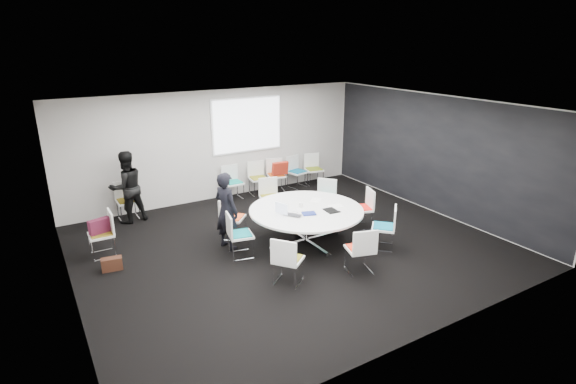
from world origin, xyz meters
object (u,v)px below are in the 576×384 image
chair_ring_e (240,243)px  person_main (226,211)px  chair_ring_f (288,269)px  chair_person_back (128,208)px  person_back (127,187)px  chair_ring_g (360,258)px  chair_spare_left (103,242)px  chair_ring_d (233,225)px  chair_back_c (276,181)px  chair_back_d (297,178)px  laptop (293,214)px  cup (301,205)px  brown_bag (112,264)px  chair_back_a (233,189)px  chair_ring_a (361,216)px  conference_table (306,217)px  maroon_bag (100,226)px  chair_back_b (258,184)px  chair_ring_b (325,206)px  chair_back_e (314,175)px  chair_ring_c (270,204)px  chair_ring_h (383,235)px

chair_ring_e → person_main: size_ratio=0.56×
chair_ring_f → person_main: size_ratio=0.56×
chair_person_back → person_back: bearing=89.4°
chair_ring_f → chair_ring_g: 1.35m
chair_spare_left → chair_ring_d: bearing=-101.3°
chair_back_c → chair_back_d: (0.67, -0.01, 0.00)m
laptop → cup: (0.36, 0.30, 0.03)m
chair_back_c → chair_person_back: 3.96m
chair_ring_f → brown_bag: bearing=-166.9°
chair_back_a → chair_ring_a: bearing=117.2°
conference_table → chair_ring_f: chair_ring_f is taller
chair_ring_g → chair_back_d: same height
chair_back_a → chair_person_back: same height
chair_back_c → laptop: size_ratio=2.44×
chair_back_c → person_main: bearing=58.8°
chair_back_a → chair_spare_left: 3.88m
person_main → laptop: (1.09, -0.75, -0.04)m
brown_bag → chair_back_c: bearing=26.5°
maroon_bag → chair_back_b: bearing=21.6°
chair_back_c → cup: size_ratio=9.78×
person_main → person_back: (-1.37, 2.41, 0.04)m
chair_ring_g → chair_ring_d: bearing=134.7°
brown_bag → maroon_bag: bearing=92.6°
chair_back_b → brown_bag: 4.85m
chair_ring_b → chair_back_c: bearing=-38.9°
chair_back_e → chair_spare_left: (-6.00, -1.63, 0.00)m
person_back → chair_back_d: bearing=170.4°
conference_table → chair_person_back: bearing=131.8°
cup → brown_bag: (-3.64, 0.65, -0.66)m
chair_back_a → chair_spare_left: size_ratio=1.00×
chair_ring_c → chair_spare_left: bearing=16.2°
chair_ring_h → chair_back_e: 4.32m
chair_back_d → cup: 3.55m
maroon_bag → chair_back_a: bearing=25.6°
chair_back_d → chair_spare_left: (-5.46, -1.67, 0.00)m
chair_ring_e → person_back: (-1.42, 2.90, 0.55)m
chair_back_d → chair_spare_left: size_ratio=1.00×
conference_table → chair_back_e: size_ratio=2.62×
chair_ring_g → chair_ring_b: bearing=84.9°
conference_table → brown_bag: conference_table is taller
chair_ring_c → chair_ring_d: (-1.30, -0.71, 0.00)m
chair_ring_e → chair_back_c: size_ratio=1.00×
chair_ring_a → chair_back_b: 3.30m
chair_ring_g → laptop: (-0.53, 1.41, 0.47)m
conference_table → person_back: 4.16m
chair_back_c → chair_ring_g: bearing=92.3°
chair_back_c → chair_back_d: same height
chair_spare_left → cup: (3.66, -1.34, 0.50)m
cup → chair_ring_g: bearing=-84.5°
chair_back_e → chair_back_b: bearing=10.2°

